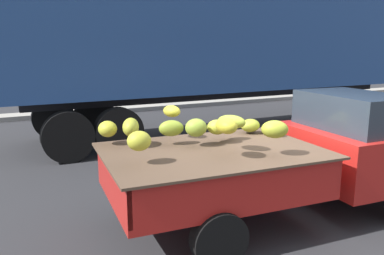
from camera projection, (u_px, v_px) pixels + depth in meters
ground at (273, 219)px, 5.40m from camera, size 220.00×220.00×0.00m
curb_strip at (102, 111)px, 14.05m from camera, size 80.00×0.80×0.16m
pickup_truck at (328, 149)px, 5.67m from camera, size 4.97×2.21×1.70m
semi_trailer at (229, 40)px, 10.63m from camera, size 12.01×2.71×3.95m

